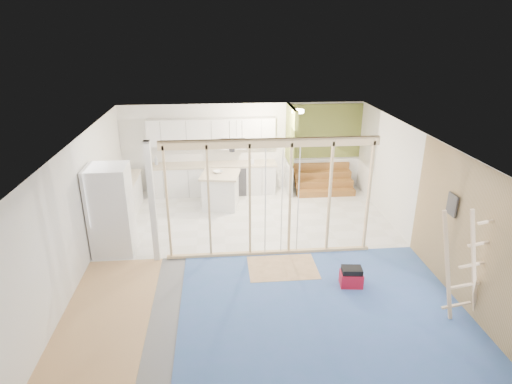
{
  "coord_description": "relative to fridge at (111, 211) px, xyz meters",
  "views": [
    {
      "loc": [
        -0.75,
        -8.11,
        4.67
      ],
      "look_at": [
        0.07,
        0.6,
        1.23
      ],
      "focal_mm": 30.0,
      "sensor_mm": 36.0,
      "label": 1
    }
  ],
  "objects": [
    {
      "name": "room",
      "position": [
        3.04,
        -0.45,
        0.32
      ],
      "size": [
        7.01,
        8.01,
        2.61
      ],
      "color": "slate",
      "rests_on": "ground"
    },
    {
      "name": "soap_bottle_a",
      "position": [
        0.54,
        3.3,
        0.08
      ],
      "size": [
        0.13,
        0.13,
        0.27
      ],
      "primitive_type": "imported",
      "rotation": [
        0.0,
        0.0,
        0.24
      ],
      "color": "#ACB1BF",
      "rests_on": "base_cabinets"
    },
    {
      "name": "pot_rack",
      "position": [
        2.73,
        1.44,
        1.01
      ],
      "size": [
        0.52,
        0.52,
        0.72
      ],
      "color": "black",
      "rests_on": "room"
    },
    {
      "name": "toolbox",
      "position": [
        4.75,
        -1.79,
        -0.79
      ],
      "size": [
        0.45,
        0.36,
        0.4
      ],
      "rotation": [
        0.0,
        0.0,
        -0.12
      ],
      "color": "#B21024",
      "rests_on": "room"
    },
    {
      "name": "electrical_panel",
      "position": [
        6.47,
        -1.85,
        0.67
      ],
      "size": [
        0.04,
        0.3,
        0.4
      ],
      "primitive_type": "cube",
      "color": "#393A3F",
      "rests_on": "room"
    },
    {
      "name": "fridge",
      "position": [
        0.0,
        0.0,
        0.0
      ],
      "size": [
        0.87,
        0.84,
        1.97
      ],
      "rotation": [
        0.0,
        0.0,
        0.02
      ],
      "color": "silver",
      "rests_on": "room"
    },
    {
      "name": "ceiling_light",
      "position": [
        4.44,
        2.55,
        1.56
      ],
      "size": [
        0.32,
        0.32,
        0.08
      ],
      "primitive_type": "cylinder",
      "color": "#FFEABF",
      "rests_on": "room"
    },
    {
      "name": "island",
      "position": [
        2.34,
        2.25,
        -0.51
      ],
      "size": [
        1.14,
        1.14,
        0.96
      ],
      "rotation": [
        0.0,
        0.0,
        -0.17
      ],
      "color": "silver",
      "rests_on": "room"
    },
    {
      "name": "soap_bottle_b",
      "position": [
        3.28,
        3.14,
        0.05
      ],
      "size": [
        0.1,
        0.1,
        0.2
      ],
      "primitive_type": "imported",
      "rotation": [
        0.0,
        0.0,
        -0.06
      ],
      "color": "silver",
      "rests_on": "base_cabinets"
    },
    {
      "name": "stud_frame",
      "position": [
        2.82,
        -0.45,
        0.59
      ],
      "size": [
        4.66,
        0.14,
        2.6
      ],
      "color": "#DAB185",
      "rests_on": "room"
    },
    {
      "name": "sheathing_panel",
      "position": [
        6.52,
        -2.45,
        0.32
      ],
      "size": [
        0.02,
        4.0,
        2.6
      ],
      "primitive_type": "cube",
      "color": "tan",
      "rests_on": "room"
    },
    {
      "name": "green_partition",
      "position": [
        5.09,
        3.21,
        -0.04
      ],
      "size": [
        2.25,
        1.51,
        2.6
      ],
      "color": "olive",
      "rests_on": "room"
    },
    {
      "name": "upper_cabinets",
      "position": [
        2.2,
        3.37,
        0.84
      ],
      "size": [
        3.6,
        0.41,
        0.85
      ],
      "color": "silver",
      "rests_on": "room"
    },
    {
      "name": "ladder",
      "position": [
        6.2,
        -2.92,
        0.05
      ],
      "size": [
        1.09,
        0.07,
        2.02
      ],
      "rotation": [
        0.0,
        0.0,
        -0.06
      ],
      "color": "#D3AE81",
      "rests_on": "room"
    },
    {
      "name": "base_cabinets",
      "position": [
        1.43,
        2.91,
        -0.52
      ],
      "size": [
        4.45,
        2.24,
        0.93
      ],
      "color": "silver",
      "rests_on": "room"
    },
    {
      "name": "floor_overlays",
      "position": [
        3.11,
        -0.39,
        -0.97
      ],
      "size": [
        7.0,
        8.0,
        0.03
      ],
      "color": "silver",
      "rests_on": "room"
    },
    {
      "name": "bowl",
      "position": [
        2.29,
        2.33,
        0.01
      ],
      "size": [
        0.32,
        0.32,
        0.06
      ],
      "primitive_type": "imported",
      "rotation": [
        0.0,
        0.0,
        0.36
      ],
      "color": "silver",
      "rests_on": "island"
    }
  ]
}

